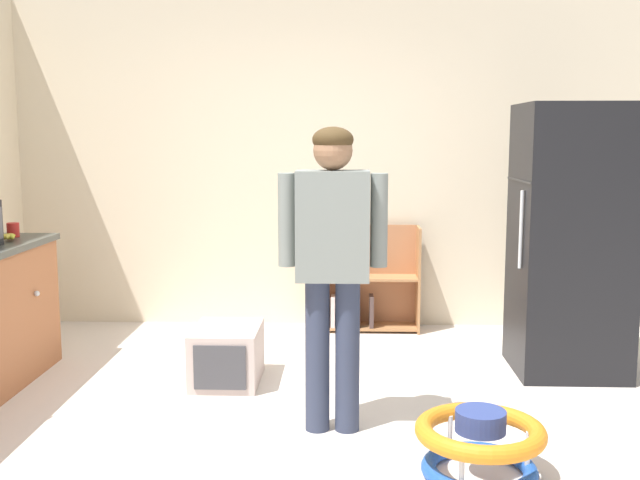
{
  "coord_description": "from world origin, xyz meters",
  "views": [
    {
      "loc": [
        0.13,
        -3.84,
        1.57
      ],
      "look_at": [
        -0.03,
        0.44,
        0.97
      ],
      "focal_mm": 42.03,
      "sensor_mm": 36.0,
      "label": 1
    }
  ],
  "objects_px": {
    "standing_person": "(333,251)",
    "baby_walker": "(480,444)",
    "refrigerator": "(570,240)",
    "banana_bunch": "(9,236)",
    "pet_carrier": "(227,355)",
    "bookshelf": "(362,286)",
    "red_cup": "(13,230)"
  },
  "relations": [
    {
      "from": "standing_person",
      "to": "baby_walker",
      "type": "relative_size",
      "value": 2.68
    },
    {
      "from": "refrigerator",
      "to": "baby_walker",
      "type": "bearing_deg",
      "value": -117.72
    },
    {
      "from": "baby_walker",
      "to": "banana_bunch",
      "type": "relative_size",
      "value": 3.82
    },
    {
      "from": "baby_walker",
      "to": "pet_carrier",
      "type": "distance_m",
      "value": 1.9
    },
    {
      "from": "standing_person",
      "to": "baby_walker",
      "type": "height_order",
      "value": "standing_person"
    },
    {
      "from": "banana_bunch",
      "to": "bookshelf",
      "type": "bearing_deg",
      "value": 29.18
    },
    {
      "from": "standing_person",
      "to": "pet_carrier",
      "type": "xyz_separation_m",
      "value": [
        -0.69,
        0.76,
        -0.79
      ]
    },
    {
      "from": "baby_walker",
      "to": "pet_carrier",
      "type": "height_order",
      "value": "pet_carrier"
    },
    {
      "from": "bookshelf",
      "to": "baby_walker",
      "type": "bearing_deg",
      "value": -79.33
    },
    {
      "from": "refrigerator",
      "to": "red_cup",
      "type": "bearing_deg",
      "value": -178.98
    },
    {
      "from": "pet_carrier",
      "to": "bookshelf",
      "type": "bearing_deg",
      "value": 56.96
    },
    {
      "from": "baby_walker",
      "to": "standing_person",
      "type": "bearing_deg",
      "value": 142.27
    },
    {
      "from": "baby_walker",
      "to": "red_cup",
      "type": "bearing_deg",
      "value": 151.39
    },
    {
      "from": "bookshelf",
      "to": "banana_bunch",
      "type": "relative_size",
      "value": 5.37
    },
    {
      "from": "red_cup",
      "to": "pet_carrier",
      "type": "bearing_deg",
      "value": -9.91
    },
    {
      "from": "banana_bunch",
      "to": "standing_person",
      "type": "bearing_deg",
      "value": -21.69
    },
    {
      "from": "red_cup",
      "to": "refrigerator",
      "type": "bearing_deg",
      "value": 1.02
    },
    {
      "from": "refrigerator",
      "to": "red_cup",
      "type": "xyz_separation_m",
      "value": [
        -3.71,
        -0.07,
        0.06
      ]
    },
    {
      "from": "banana_bunch",
      "to": "red_cup",
      "type": "bearing_deg",
      "value": 105.58
    },
    {
      "from": "banana_bunch",
      "to": "red_cup",
      "type": "distance_m",
      "value": 0.19
    },
    {
      "from": "refrigerator",
      "to": "banana_bunch",
      "type": "distance_m",
      "value": 3.66
    },
    {
      "from": "banana_bunch",
      "to": "red_cup",
      "type": "xyz_separation_m",
      "value": [
        -0.05,
        0.18,
        0.02
      ]
    },
    {
      "from": "pet_carrier",
      "to": "red_cup",
      "type": "xyz_separation_m",
      "value": [
        -1.47,
        0.26,
        0.77
      ]
    },
    {
      "from": "baby_walker",
      "to": "red_cup",
      "type": "xyz_separation_m",
      "value": [
        -2.85,
        1.56,
        0.79
      ]
    },
    {
      "from": "refrigerator",
      "to": "banana_bunch",
      "type": "height_order",
      "value": "refrigerator"
    },
    {
      "from": "bookshelf",
      "to": "banana_bunch",
      "type": "xyz_separation_m",
      "value": [
        -2.3,
        -1.29,
        0.57
      ]
    },
    {
      "from": "bookshelf",
      "to": "red_cup",
      "type": "bearing_deg",
      "value": -154.83
    },
    {
      "from": "standing_person",
      "to": "red_cup",
      "type": "xyz_separation_m",
      "value": [
        -2.16,
        1.02,
        -0.03
      ]
    },
    {
      "from": "refrigerator",
      "to": "red_cup",
      "type": "relative_size",
      "value": 18.74
    },
    {
      "from": "standing_person",
      "to": "pet_carrier",
      "type": "bearing_deg",
      "value": 132.25
    },
    {
      "from": "standing_person",
      "to": "red_cup",
      "type": "height_order",
      "value": "standing_person"
    },
    {
      "from": "baby_walker",
      "to": "banana_bunch",
      "type": "bearing_deg",
      "value": 153.85
    }
  ]
}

